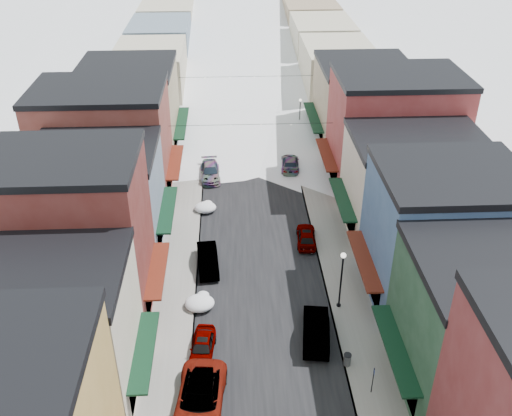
{
  "coord_description": "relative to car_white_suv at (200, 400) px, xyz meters",
  "views": [
    {
      "loc": [
        -2.06,
        -12.78,
        28.31
      ],
      "look_at": [
        0.0,
        29.84,
        2.6
      ],
      "focal_mm": 40.0,
      "sensor_mm": 36.0,
      "label": 1
    }
  ],
  "objects": [
    {
      "name": "sidewalk_right",
      "position": [
        10.9,
        49.35,
        -0.78
      ],
      "size": [
        3.2,
        160.0,
        0.15
      ],
      "primitive_type": "cube",
      "color": "gray",
      "rests_on": "ground"
    },
    {
      "name": "car_black_sedan",
      "position": [
        8.6,
        31.57,
        -0.17
      ],
      "size": [
        2.32,
        4.88,
        1.38
      ],
      "primitive_type": "imported",
      "rotation": [
        0.0,
        0.0,
        3.06
      ],
      "color": "black",
      "rests_on": "ground"
    },
    {
      "name": "bldg_l_grayblue",
      "position": [
        -8.89,
        18.35,
        3.65
      ],
      "size": [
        11.3,
        9.2,
        9.0
      ],
      "color": "slate",
      "rests_on": "ground"
    },
    {
      "name": "road",
      "position": [
        4.3,
        49.35,
        -0.85
      ],
      "size": [
        10.0,
        160.0,
        0.01
      ],
      "primitive_type": "cube",
      "color": "black",
      "rests_on": "ground"
    },
    {
      "name": "curb_left",
      "position": [
        -0.75,
        49.35,
        -0.78
      ],
      "size": [
        0.1,
        160.0,
        0.15
      ],
      "primitive_type": "cube",
      "color": "slate",
      "rests_on": "ground"
    },
    {
      "name": "bldg_r_cream",
      "position": [
        17.99,
        19.35,
        3.65
      ],
      "size": [
        12.3,
        9.2,
        9.0
      ],
      "color": "beige",
      "rests_on": "ground"
    },
    {
      "name": "car_green_sedan",
      "position": [
        7.8,
        5.67,
        -0.02
      ],
      "size": [
        2.39,
        5.24,
        1.66
      ],
      "primitive_type": "imported",
      "rotation": [
        0.0,
        0.0,
        3.01
      ],
      "color": "black",
      "rests_on": "ground"
    },
    {
      "name": "bldg_r_brick_far",
      "position": [
        18.49,
        28.35,
        4.9
      ],
      "size": [
        13.3,
        9.2,
        11.5
      ],
      "color": "maroon",
      "rests_on": "ground"
    },
    {
      "name": "car_lane_silver",
      "position": [
        2.84,
        50.64,
        -0.05
      ],
      "size": [
        1.97,
        4.73,
        1.6
      ],
      "primitive_type": "imported",
      "rotation": [
        0.0,
        0.0,
        -0.02
      ],
      "color": "#999BA1",
      "rests_on": "ground"
    },
    {
      "name": "bldg_l_tan",
      "position": [
        -8.89,
        37.35,
        4.15
      ],
      "size": [
        11.3,
        11.2,
        10.0
      ],
      "color": "#958461",
      "rests_on": "ground"
    },
    {
      "name": "bldg_l_brick_far",
      "position": [
        -9.89,
        27.35,
        4.65
      ],
      "size": [
        13.3,
        9.2,
        11.0
      ],
      "color": "maroon",
      "rests_on": "ground"
    },
    {
      "name": "car_dark_hatch",
      "position": [
        0.13,
        14.26,
        -0.09
      ],
      "size": [
        2.01,
        4.73,
        1.52
      ],
      "primitive_type": "imported",
      "rotation": [
        0.0,
        0.0,
        0.09
      ],
      "color": "black",
      "rests_on": "ground"
    },
    {
      "name": "car_silver_wagon",
      "position": [
        0.0,
        29.94,
        -0.15
      ],
      "size": [
        2.28,
        4.98,
        1.41
      ],
      "primitive_type": "imported",
      "rotation": [
        0.0,
        0.0,
        0.06
      ],
      "color": "#A0A1A8",
      "rests_on": "ground"
    },
    {
      "name": "sidewalk_left",
      "position": [
        -2.3,
        49.35,
        -0.78
      ],
      "size": [
        3.2,
        160.0,
        0.15
      ],
      "primitive_type": "cube",
      "color": "gray",
      "rests_on": "ground"
    },
    {
      "name": "curb_right",
      "position": [
        9.35,
        49.35,
        -0.78
      ],
      "size": [
        0.1,
        160.0,
        0.15
      ],
      "primitive_type": "cube",
      "color": "slate",
      "rests_on": "ground"
    },
    {
      "name": "trash_can",
      "position": [
        9.5,
        3.03,
        -0.26
      ],
      "size": [
        0.52,
        0.52,
        0.88
      ],
      "color": "#57595C",
      "rests_on": "sidewalk_right"
    },
    {
      "name": "bldg_r_blue",
      "position": [
        17.49,
        10.35,
        4.4
      ],
      "size": [
        11.3,
        9.2,
        10.5
      ],
      "color": "#37537C",
      "rests_on": "ground"
    },
    {
      "name": "overhead_cables",
      "position": [
        4.3,
        36.85,
        5.35
      ],
      "size": [
        16.4,
        15.04,
        0.04
      ],
      "color": "black",
      "rests_on": "ground"
    },
    {
      "name": "parking_sign",
      "position": [
        10.59,
        0.68,
        0.51
      ],
      "size": [
        0.06,
        0.28,
        2.07
      ],
      "color": "black",
      "rests_on": "sidewalk_right"
    },
    {
      "name": "car_silver_sedan",
      "position": [
        0.0,
        4.58,
        -0.19
      ],
      "size": [
        1.95,
        4.03,
        1.32
      ],
      "primitive_type": "imported",
      "rotation": [
        0.0,
        0.0,
        -0.1
      ],
      "color": "#AEB1B6",
      "rests_on": "ground"
    },
    {
      "name": "bldg_r_green",
      "position": [
        17.49,
        1.35,
        3.9
      ],
      "size": [
        11.3,
        9.2,
        9.5
      ],
      "color": "#1D3D28",
      "rests_on": "ground"
    },
    {
      "name": "bldg_l_cream",
      "position": [
        -8.89,
        1.85,
        3.9
      ],
      "size": [
        11.3,
        8.2,
        9.5
      ],
      "color": "beige",
      "rests_on": "ground"
    },
    {
      "name": "bldg_r_tan",
      "position": [
        17.49,
        38.35,
        3.9
      ],
      "size": [
        11.3,
        11.2,
        9.5
      ],
      "color": "#8E795D",
      "rests_on": "ground"
    },
    {
      "name": "car_white_suv",
      "position": [
        0.0,
        0.0,
        0.0
      ],
      "size": [
        3.41,
        6.39,
        1.71
      ],
      "primitive_type": "imported",
      "rotation": [
        0.0,
        0.0,
        -0.1
      ],
      "color": "silver",
      "rests_on": "ground"
    },
    {
      "name": "car_gray_suv",
      "position": [
        8.6,
        17.44,
        -0.16
      ],
      "size": [
        1.95,
        4.17,
        1.38
      ],
      "primitive_type": "imported",
      "rotation": [
        0.0,
        0.0,
        3.06
      ],
      "color": "gray",
      "rests_on": "ground"
    },
    {
      "name": "bldg_l_brick_near",
      "position": [
        -9.39,
        9.85,
        5.4
      ],
      "size": [
        12.3,
        8.2,
        12.5
      ],
      "color": "maroon",
      "rests_on": "ground"
    },
    {
      "name": "streetlamp_near",
      "position": [
        9.97,
        8.84,
        2.33
      ],
      "size": [
        0.4,
        0.4,
        4.81
      ],
      "color": "black",
      "rests_on": "sidewalk_right"
    },
    {
      "name": "snow_pile_mid",
      "position": [
        -0.35,
        9.36,
        -0.41
      ],
      "size": [
        2.21,
        2.56,
        0.94
      ],
      "color": "white",
      "rests_on": "ground"
    },
    {
      "name": "distant_blocks",
      "position": [
        4.3,
        72.35,
        3.15
      ],
      "size": [
        34.0,
        55.0,
        8.0
      ],
      "color": "gray",
      "rests_on": "ground"
    },
    {
      "name": "streetlamp_far",
      "position": [
        10.69,
        41.27,
        1.97
      ],
      "size": [
        0.35,
        0.35,
        4.24
      ],
      "color": "black",
      "rests_on": "sidewalk_right"
    },
    {
      "name": "car_lane_white",
      "position": [
        6.5,
        61.95,
        -0.19
      ],
      "size": [
        2.39,
        4.87,
        1.33
      ],
      "primitive_type": "imported",
      "rotation": [
        0.0,
        0.0,
        3.1
      ],
      "color": "silver",
      "rests_on": "ground"
    },
    {
      "name": "snow_pile_far",
      "position": [
        -0.32,
        23.2,
        -0.44
      ],
      "size": [
        2.07,
        2.47,
        0.88
      ],
      "color": "white",
      "rests_on": "ground"
    }
  ]
}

